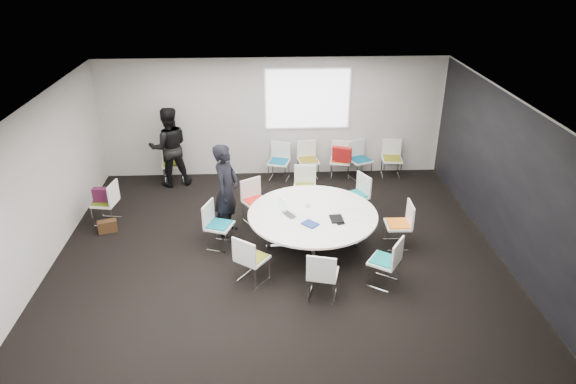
{
  "coord_description": "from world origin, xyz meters",
  "views": [
    {
      "loc": [
        -0.21,
        -7.99,
        5.17
      ],
      "look_at": [
        0.2,
        0.4,
        1.0
      ],
      "focal_mm": 32.0,
      "sensor_mm": 36.0,
      "label": 1
    }
  ],
  "objects_px": {
    "chair_back_e": "(391,166)",
    "laptop": "(291,214)",
    "chair_back_b": "(308,167)",
    "chair_person_back": "(173,170)",
    "chair_ring_b": "(355,203)",
    "conference_table": "(312,222)",
    "chair_back_c": "(340,167)",
    "chair_ring_g": "(322,283)",
    "chair_back_d": "(359,167)",
    "chair_ring_f": "(252,267)",
    "chair_ring_e": "(219,233)",
    "chair_ring_h": "(384,270)",
    "chair_ring_d": "(256,209)",
    "person_main": "(226,190)",
    "chair_back_a": "(279,169)",
    "brown_bag": "(108,226)",
    "maroon_bag": "(103,195)",
    "chair_ring_a": "(398,233)",
    "chair_ring_c": "(304,195)",
    "cup": "(308,205)",
    "chair_spare_left": "(107,210)",
    "person_back": "(169,147)"
  },
  "relations": [
    {
      "from": "chair_back_b",
      "to": "chair_person_back",
      "type": "xyz_separation_m",
      "value": [
        -3.19,
        -0.03,
        0.0
      ]
    },
    {
      "from": "chair_ring_g",
      "to": "chair_back_b",
      "type": "relative_size",
      "value": 1.0
    },
    {
      "from": "chair_ring_a",
      "to": "chair_back_c",
      "type": "xyz_separation_m",
      "value": [
        -0.65,
        3.07,
        0.0
      ]
    },
    {
      "from": "chair_ring_f",
      "to": "chair_spare_left",
      "type": "bearing_deg",
      "value": -179.53
    },
    {
      "from": "chair_back_a",
      "to": "chair_back_c",
      "type": "bearing_deg",
      "value": -163.42
    },
    {
      "from": "person_main",
      "to": "laptop",
      "type": "height_order",
      "value": "person_main"
    },
    {
      "from": "person_back",
      "to": "cup",
      "type": "relative_size",
      "value": 20.58
    },
    {
      "from": "chair_ring_f",
      "to": "chair_back_c",
      "type": "xyz_separation_m",
      "value": [
        2.03,
        4.04,
        0.0
      ]
    },
    {
      "from": "chair_ring_g",
      "to": "chair_ring_c",
      "type": "bearing_deg",
      "value": 105.63
    },
    {
      "from": "chair_back_a",
      "to": "chair_ring_f",
      "type": "bearing_deg",
      "value": 97.76
    },
    {
      "from": "chair_back_e",
      "to": "chair_ring_d",
      "type": "bearing_deg",
      "value": 37.9
    },
    {
      "from": "chair_back_d",
      "to": "person_main",
      "type": "height_order",
      "value": "person_main"
    },
    {
      "from": "chair_back_c",
      "to": "brown_bag",
      "type": "distance_m",
      "value": 5.4
    },
    {
      "from": "chair_back_b",
      "to": "chair_back_e",
      "type": "distance_m",
      "value": 2.0
    },
    {
      "from": "chair_spare_left",
      "to": "laptop",
      "type": "distance_m",
      "value": 3.85
    },
    {
      "from": "chair_person_back",
      "to": "chair_ring_c",
      "type": "bearing_deg",
      "value": 145.78
    },
    {
      "from": "chair_back_b",
      "to": "chair_back_d",
      "type": "relative_size",
      "value": 1.0
    },
    {
      "from": "chair_spare_left",
      "to": "brown_bag",
      "type": "bearing_deg",
      "value": -158.09
    },
    {
      "from": "chair_back_b",
      "to": "brown_bag",
      "type": "relative_size",
      "value": 2.44
    },
    {
      "from": "chair_back_a",
      "to": "conference_table",
      "type": "bearing_deg",
      "value": 115.41
    },
    {
      "from": "brown_bag",
      "to": "maroon_bag",
      "type": "bearing_deg",
      "value": 105.04
    },
    {
      "from": "chair_ring_a",
      "to": "chair_back_b",
      "type": "height_order",
      "value": "same"
    },
    {
      "from": "chair_ring_f",
      "to": "person_main",
      "type": "xyz_separation_m",
      "value": [
        -0.49,
        1.63,
        0.64
      ]
    },
    {
      "from": "chair_ring_g",
      "to": "person_main",
      "type": "distance_m",
      "value": 2.73
    },
    {
      "from": "chair_person_back",
      "to": "person_back",
      "type": "bearing_deg",
      "value": 82.22
    },
    {
      "from": "chair_back_e",
      "to": "chair_back_d",
      "type": "bearing_deg",
      "value": 7.52
    },
    {
      "from": "brown_bag",
      "to": "chair_ring_e",
      "type": "bearing_deg",
      "value": -16.03
    },
    {
      "from": "conference_table",
      "to": "chair_back_c",
      "type": "distance_m",
      "value": 3.22
    },
    {
      "from": "brown_bag",
      "to": "person_main",
      "type": "bearing_deg",
      "value": -2.93
    },
    {
      "from": "laptop",
      "to": "chair_back_d",
      "type": "bearing_deg",
      "value": -61.17
    },
    {
      "from": "chair_ring_f",
      "to": "laptop",
      "type": "bearing_deg",
      "value": 89.85
    },
    {
      "from": "chair_ring_b",
      "to": "chair_person_back",
      "type": "distance_m",
      "value": 4.41
    },
    {
      "from": "chair_ring_f",
      "to": "chair_back_c",
      "type": "relative_size",
      "value": 1.0
    },
    {
      "from": "chair_ring_c",
      "to": "chair_ring_d",
      "type": "bearing_deg",
      "value": 38.36
    },
    {
      "from": "chair_ring_d",
      "to": "person_main",
      "type": "xyz_separation_m",
      "value": [
        -0.54,
        -0.39,
        0.64
      ]
    },
    {
      "from": "chair_back_c",
      "to": "chair_back_e",
      "type": "relative_size",
      "value": 1.0
    },
    {
      "from": "chair_ring_c",
      "to": "cup",
      "type": "distance_m",
      "value": 1.49
    },
    {
      "from": "person_back",
      "to": "chair_ring_c",
      "type": "bearing_deg",
      "value": 142.08
    },
    {
      "from": "chair_back_e",
      "to": "laptop",
      "type": "distance_m",
      "value": 4.08
    },
    {
      "from": "conference_table",
      "to": "maroon_bag",
      "type": "xyz_separation_m",
      "value": [
        -4.04,
        1.16,
        0.07
      ]
    },
    {
      "from": "chair_ring_e",
      "to": "chair_ring_h",
      "type": "height_order",
      "value": "same"
    },
    {
      "from": "chair_ring_c",
      "to": "chair_ring_e",
      "type": "height_order",
      "value": "same"
    },
    {
      "from": "chair_person_back",
      "to": "chair_ring_g",
      "type": "bearing_deg",
      "value": 115.18
    },
    {
      "from": "chair_ring_f",
      "to": "maroon_bag",
      "type": "xyz_separation_m",
      "value": [
        -2.95,
        2.13,
        0.34
      ]
    },
    {
      "from": "chair_ring_a",
      "to": "cup",
      "type": "xyz_separation_m",
      "value": [
        -1.66,
        0.23,
        0.5
      ]
    },
    {
      "from": "chair_back_d",
      "to": "person_back",
      "type": "distance_m",
      "value": 4.46
    },
    {
      "from": "person_main",
      "to": "maroon_bag",
      "type": "relative_size",
      "value": 4.56
    },
    {
      "from": "laptop",
      "to": "brown_bag",
      "type": "height_order",
      "value": "laptop"
    },
    {
      "from": "chair_ring_e",
      "to": "person_main",
      "type": "bearing_deg",
      "value": -174.83
    },
    {
      "from": "chair_person_back",
      "to": "maroon_bag",
      "type": "distance_m",
      "value": 2.2
    }
  ]
}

